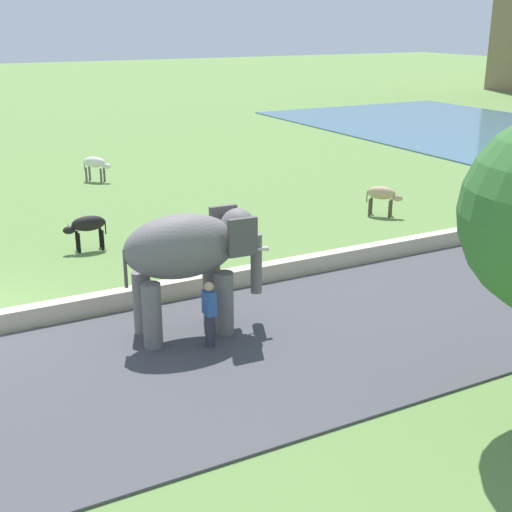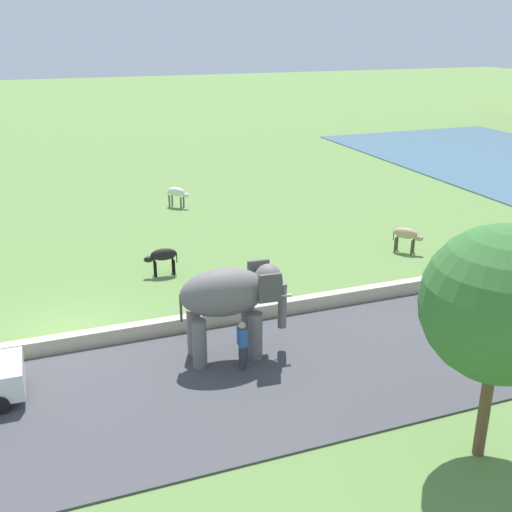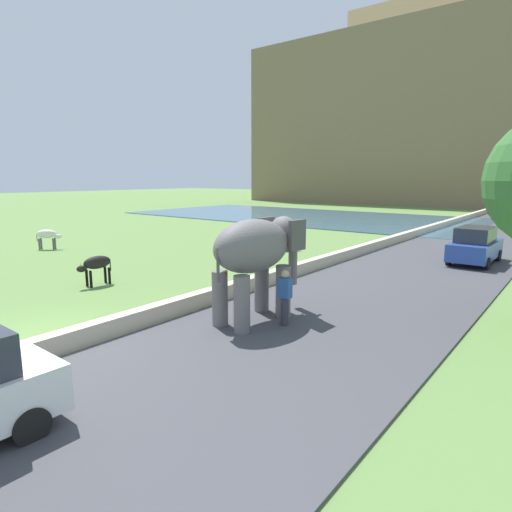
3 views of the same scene
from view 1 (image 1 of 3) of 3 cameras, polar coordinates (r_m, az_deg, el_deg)
name	(u,v)px [view 1 (image 1 of 3)]	position (r m, az deg, el deg)	size (l,w,h in m)	color
lake	(509,136)	(47.72, 20.30, 9.32)	(36.00, 18.00, 0.08)	#426B84
elephant	(191,253)	(15.96, -5.44, 0.23)	(1.58, 3.51, 2.99)	slate
person_beside_elephant	(209,313)	(15.60, -3.88, -4.78)	(0.36, 0.22, 1.63)	#33333D
cow_tan	(382,195)	(26.71, 10.46, 5.04)	(1.26, 1.17, 1.15)	tan
cow_black	(87,225)	(22.94, -13.86, 2.48)	(0.50, 1.40, 1.15)	black
cow_white	(95,164)	(32.93, -13.19, 7.48)	(1.22, 1.22, 1.15)	silver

